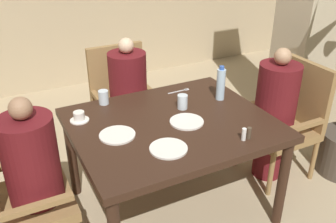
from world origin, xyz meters
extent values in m
plane|color=tan|center=(0.00, 0.00, 0.00)|extent=(16.00, 16.00, 0.00)
cube|color=#331E14|center=(0.00, 0.00, 0.72)|extent=(1.32, 1.10, 0.05)
cylinder|color=#331E14|center=(0.60, -0.49, 0.35)|extent=(0.07, 0.07, 0.69)
cylinder|color=#331E14|center=(-0.60, 0.49, 0.35)|extent=(0.07, 0.07, 0.69)
cylinder|color=#331E14|center=(0.60, 0.49, 0.35)|extent=(0.07, 0.07, 0.69)
cube|color=olive|center=(-0.98, 0.00, 0.41)|extent=(0.51, 0.51, 0.07)
cube|color=olive|center=(-0.98, 0.24, 0.57)|extent=(0.46, 0.04, 0.04)
cube|color=olive|center=(-0.98, -0.24, 0.57)|extent=(0.46, 0.04, 0.04)
cylinder|color=olive|center=(-0.75, 0.23, 0.19)|extent=(0.04, 0.04, 0.38)
cylinder|color=#5B1419|center=(-0.92, 0.00, 0.72)|extent=(0.32, 0.32, 0.54)
sphere|color=#997051|center=(-0.92, 0.00, 1.05)|extent=(0.13, 0.13, 0.13)
cube|color=olive|center=(0.00, 0.86, 0.41)|extent=(0.51, 0.51, 0.07)
cube|color=olive|center=(0.00, 1.10, 0.70)|extent=(0.51, 0.05, 0.52)
cube|color=olive|center=(0.24, 0.86, 0.57)|extent=(0.04, 0.46, 0.04)
cube|color=olive|center=(-0.24, 0.86, 0.57)|extent=(0.04, 0.46, 0.04)
cylinder|color=olive|center=(0.23, 0.64, 0.19)|extent=(0.04, 0.04, 0.38)
cylinder|color=olive|center=(-0.23, 0.64, 0.19)|extent=(0.04, 0.04, 0.38)
cylinder|color=olive|center=(0.23, 1.09, 0.19)|extent=(0.04, 0.04, 0.38)
cylinder|color=olive|center=(-0.23, 1.09, 0.19)|extent=(0.04, 0.04, 0.38)
cylinder|color=#5B1419|center=(0.00, 0.80, 0.22)|extent=(0.24, 0.24, 0.45)
cylinder|color=#5B1419|center=(0.00, 0.80, 0.71)|extent=(0.32, 0.32, 0.53)
sphere|color=beige|center=(0.00, 0.80, 1.04)|extent=(0.13, 0.13, 0.13)
cube|color=olive|center=(0.98, 0.00, 0.41)|extent=(0.51, 0.51, 0.07)
cube|color=olive|center=(1.21, 0.00, 0.70)|extent=(0.05, 0.51, 0.52)
cube|color=olive|center=(0.98, -0.24, 0.57)|extent=(0.46, 0.04, 0.04)
cube|color=olive|center=(0.98, 0.24, 0.57)|extent=(0.46, 0.04, 0.04)
cylinder|color=olive|center=(0.75, -0.23, 0.19)|extent=(0.04, 0.04, 0.38)
cylinder|color=olive|center=(0.75, 0.23, 0.19)|extent=(0.04, 0.04, 0.38)
cylinder|color=olive|center=(1.20, -0.23, 0.19)|extent=(0.04, 0.04, 0.38)
cylinder|color=olive|center=(1.20, 0.23, 0.19)|extent=(0.04, 0.04, 0.38)
cylinder|color=#5B1419|center=(0.92, 0.00, 0.22)|extent=(0.24, 0.24, 0.45)
cylinder|color=#5B1419|center=(0.92, 0.00, 0.72)|extent=(0.32, 0.32, 0.55)
sphere|color=tan|center=(0.92, 0.00, 1.05)|extent=(0.13, 0.13, 0.13)
cylinder|color=white|center=(0.08, -0.06, 0.75)|extent=(0.23, 0.23, 0.01)
cylinder|color=white|center=(-0.39, -0.01, 0.75)|extent=(0.23, 0.23, 0.01)
cylinder|color=white|center=(-0.17, -0.29, 0.75)|extent=(0.23, 0.23, 0.01)
cylinder|color=white|center=(-0.55, 0.29, 0.74)|extent=(0.13, 0.13, 0.01)
cylinder|color=white|center=(-0.55, 0.29, 0.78)|extent=(0.07, 0.07, 0.06)
cylinder|color=silver|center=(0.49, 0.15, 0.86)|extent=(0.06, 0.06, 0.24)
cylinder|color=#3359B2|center=(0.49, 0.15, 0.99)|extent=(0.04, 0.04, 0.03)
cylinder|color=silver|center=(-0.32, 0.47, 0.79)|extent=(0.07, 0.07, 0.10)
cylinder|color=silver|center=(0.16, 0.14, 0.79)|extent=(0.07, 0.07, 0.10)
cylinder|color=white|center=(0.29, -0.41, 0.78)|extent=(0.03, 0.03, 0.08)
cylinder|color=#4C3D2D|center=(0.33, -0.41, 0.78)|extent=(0.03, 0.03, 0.08)
cube|color=silver|center=(0.26, 0.41, 0.74)|extent=(0.17, 0.01, 0.00)
cube|color=silver|center=(0.35, 0.41, 0.74)|extent=(0.04, 0.02, 0.00)
camera|label=1|loc=(-1.02, -1.95, 1.97)|focal=40.00mm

